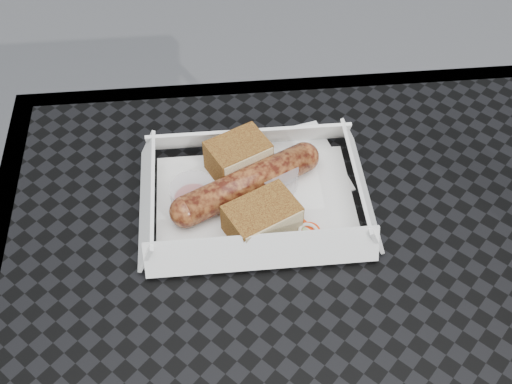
# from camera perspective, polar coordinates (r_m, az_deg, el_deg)

# --- Properties ---
(patio_table) EXTENTS (0.80, 0.80, 0.74)m
(patio_table) POSITION_cam_1_polar(r_m,az_deg,el_deg) (0.70, 10.27, -16.32)
(patio_table) COLOR black
(patio_table) RESTS_ON ground
(food_tray) EXTENTS (0.22, 0.15, 0.00)m
(food_tray) POSITION_cam_1_polar(r_m,az_deg,el_deg) (0.72, -0.07, -0.84)
(food_tray) COLOR white
(food_tray) RESTS_ON patio_table
(bratwurst) EXTENTS (0.17, 0.10, 0.04)m
(bratwurst) POSITION_cam_1_polar(r_m,az_deg,el_deg) (0.71, -0.82, 0.76)
(bratwurst) COLOR brown
(bratwurst) RESTS_ON food_tray
(bread_near) EXTENTS (0.08, 0.07, 0.04)m
(bread_near) POSITION_cam_1_polar(r_m,az_deg,el_deg) (0.73, -1.59, 3.16)
(bread_near) COLOR brown
(bread_near) RESTS_ON food_tray
(bread_far) EXTENTS (0.09, 0.08, 0.04)m
(bread_far) POSITION_cam_1_polar(r_m,az_deg,el_deg) (0.68, 0.53, -2.38)
(bread_far) COLOR brown
(bread_far) RESTS_ON food_tray
(veg_garnish) EXTENTS (0.03, 0.03, 0.00)m
(veg_garnish) POSITION_cam_1_polar(r_m,az_deg,el_deg) (0.69, 4.09, -3.67)
(veg_garnish) COLOR #F93D0A
(veg_garnish) RESTS_ON food_tray
(napkin) EXTENTS (0.14, 0.14, 0.00)m
(napkin) POSITION_cam_1_polar(r_m,az_deg,el_deg) (0.76, 2.87, 2.36)
(napkin) COLOR white
(napkin) RESTS_ON patio_table
(condiment_cup_sauce) EXTENTS (0.05, 0.05, 0.03)m
(condiment_cup_sauce) POSITION_cam_1_polar(r_m,az_deg,el_deg) (0.71, -5.62, -0.38)
(condiment_cup_sauce) COLOR maroon
(condiment_cup_sauce) RESTS_ON patio_table
(condiment_cup_empty) EXTENTS (0.05, 0.05, 0.03)m
(condiment_cup_empty) POSITION_cam_1_polar(r_m,az_deg,el_deg) (0.73, 1.80, 1.26)
(condiment_cup_empty) COLOR silver
(condiment_cup_empty) RESTS_ON patio_table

